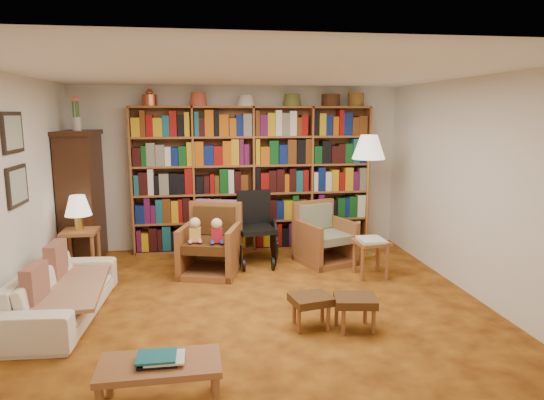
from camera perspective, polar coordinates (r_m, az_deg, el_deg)
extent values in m
plane|color=#B2691B|center=(5.45, -1.62, -12.41)|extent=(5.00, 5.00, 0.00)
plane|color=white|center=(5.05, -1.76, 14.78)|extent=(5.00, 5.00, 0.00)
plane|color=white|center=(7.57, -3.88, 3.75)|extent=(5.00, 0.00, 5.00)
plane|color=white|center=(2.70, 4.51, -8.04)|extent=(5.00, 0.00, 5.00)
plane|color=white|center=(5.43, -28.93, -0.05)|extent=(0.00, 5.00, 5.00)
plane|color=white|center=(5.93, 23.06, 1.18)|extent=(0.00, 5.00, 5.00)
cube|color=brown|center=(7.45, -2.23, 2.50)|extent=(3.60, 0.30, 2.20)
cube|color=#331A0D|center=(7.30, -21.46, 0.05)|extent=(0.45, 0.90, 1.80)
cube|color=#331A0D|center=(7.21, -21.94, 7.35)|extent=(0.50, 0.95, 0.06)
cylinder|color=silver|center=(7.20, -22.00, 8.30)|extent=(0.12, 0.12, 0.18)
cube|color=black|center=(5.64, -28.24, 7.01)|extent=(0.03, 0.52, 0.42)
cube|color=gray|center=(5.63, -28.10, 7.02)|extent=(0.01, 0.44, 0.34)
cube|color=black|center=(5.68, -27.78, 1.48)|extent=(0.03, 0.52, 0.42)
cube|color=gray|center=(5.68, -27.64, 1.48)|extent=(0.01, 0.44, 0.34)
imported|color=white|center=(5.55, -23.53, -9.93)|extent=(1.86, 0.82, 0.53)
cube|color=#C5B690|center=(5.53, -23.05, -9.61)|extent=(0.83, 1.42, 0.04)
cube|color=maroon|center=(5.85, -24.01, -7.06)|extent=(0.14, 0.42, 0.41)
cube|color=maroon|center=(5.21, -26.07, -9.28)|extent=(0.16, 0.39, 0.38)
cube|color=brown|center=(6.70, -21.68, -3.48)|extent=(0.44, 0.44, 0.04)
cylinder|color=brown|center=(6.65, -23.38, -6.44)|extent=(0.05, 0.05, 0.58)
cylinder|color=brown|center=(6.56, -20.32, -6.44)|extent=(0.05, 0.05, 0.58)
cylinder|color=brown|center=(6.99, -22.63, -5.61)|extent=(0.05, 0.05, 0.58)
cylinder|color=brown|center=(6.91, -19.70, -5.60)|extent=(0.05, 0.05, 0.58)
cylinder|color=gold|center=(6.68, -21.74, -2.54)|extent=(0.11, 0.11, 0.18)
cone|color=white|center=(6.63, -21.87, -0.60)|extent=(0.33, 0.33, 0.26)
cube|color=brown|center=(6.53, -7.24, -8.24)|extent=(0.91, 0.93, 0.08)
cube|color=brown|center=(6.45, -10.22, -5.93)|extent=(0.27, 0.75, 0.65)
cube|color=brown|center=(6.46, -4.37, -5.77)|extent=(0.27, 0.75, 0.65)
cube|color=brown|center=(6.74, -7.37, -4.00)|extent=(0.72, 0.28, 0.91)
cube|color=#503115|center=(6.39, -7.30, -5.24)|extent=(0.72, 0.77, 0.12)
cube|color=#503115|center=(6.62, -7.40, -2.37)|extent=(0.57, 0.25, 0.38)
cube|color=#C5344C|center=(6.71, -7.43, -1.67)|extent=(0.56, 0.21, 0.40)
cube|color=brown|center=(6.98, 6.22, -7.02)|extent=(0.88, 0.90, 0.08)
cube|color=brown|center=(6.84, 3.76, -5.04)|extent=(0.31, 0.69, 0.60)
cube|color=brown|center=(6.99, 8.71, -4.81)|extent=(0.31, 0.69, 0.60)
cube|color=brown|center=(7.17, 5.65, -3.33)|extent=(0.66, 0.31, 0.85)
cube|color=gray|center=(6.86, 6.34, -4.38)|extent=(0.70, 0.74, 0.11)
cube|color=gray|center=(7.06, 5.81, -1.90)|extent=(0.53, 0.27, 0.36)
cube|color=black|center=(6.77, -1.93, -3.52)|extent=(0.58, 0.58, 0.07)
cube|color=black|center=(6.94, -2.16, -0.85)|extent=(0.49, 0.15, 0.49)
cylinder|color=black|center=(6.89, -4.29, -4.88)|extent=(0.03, 0.61, 0.61)
cylinder|color=black|center=(6.95, 0.23, -4.72)|extent=(0.03, 0.61, 0.61)
cylinder|color=black|center=(6.56, -3.33, -7.64)|extent=(0.03, 0.18, 0.18)
cylinder|color=black|center=(6.61, 0.11, -7.50)|extent=(0.03, 0.18, 0.18)
cylinder|color=gold|center=(7.39, 10.89, -6.35)|extent=(0.30, 0.30, 0.03)
cylinder|color=gold|center=(7.22, 11.08, -0.71)|extent=(0.03, 0.03, 1.51)
cone|color=white|center=(7.11, 11.32, 6.14)|extent=(0.47, 0.47, 0.35)
cube|color=brown|center=(6.39, 11.58, -4.90)|extent=(0.46, 0.46, 0.04)
cylinder|color=brown|center=(6.26, 10.59, -7.46)|extent=(0.05, 0.05, 0.43)
cylinder|color=brown|center=(6.37, 13.38, -7.25)|extent=(0.05, 0.05, 0.43)
cylinder|color=brown|center=(6.55, 9.68, -6.62)|extent=(0.05, 0.05, 0.43)
cylinder|color=brown|center=(6.66, 12.36, -6.44)|extent=(0.05, 0.05, 0.43)
cube|color=silver|center=(6.38, 11.59, -4.60)|extent=(0.36, 0.42, 0.03)
cube|color=#503115|center=(4.87, 4.64, -11.59)|extent=(0.45, 0.40, 0.08)
cylinder|color=brown|center=(4.80, 3.18, -14.03)|extent=(0.04, 0.04, 0.25)
cylinder|color=brown|center=(4.86, 6.64, -13.76)|extent=(0.04, 0.04, 0.25)
cylinder|color=brown|center=(5.01, 2.64, -12.96)|extent=(0.04, 0.04, 0.25)
cylinder|color=brown|center=(5.07, 5.95, -12.72)|extent=(0.04, 0.04, 0.25)
cube|color=#503115|center=(4.88, 9.76, -11.56)|extent=(0.45, 0.40, 0.08)
cylinder|color=brown|center=(4.80, 8.40, -14.10)|extent=(0.04, 0.04, 0.26)
cylinder|color=brown|center=(4.89, 11.85, -13.75)|extent=(0.04, 0.04, 0.26)
cylinder|color=brown|center=(5.01, 7.60, -13.01)|extent=(0.04, 0.04, 0.26)
cylinder|color=brown|center=(5.09, 10.91, -12.70)|extent=(0.04, 0.04, 0.26)
cube|color=brown|center=(3.75, -13.06, -18.41)|extent=(0.88, 0.45, 0.05)
cylinder|color=brown|center=(3.68, -6.64, -21.93)|extent=(0.06, 0.06, 0.29)
cylinder|color=brown|center=(4.04, -18.61, -19.26)|extent=(0.06, 0.06, 0.29)
cylinder|color=brown|center=(3.97, -6.80, -19.29)|extent=(0.06, 0.06, 0.29)
cube|color=brown|center=(3.73, -13.10, -17.71)|extent=(0.28, 0.23, 0.05)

